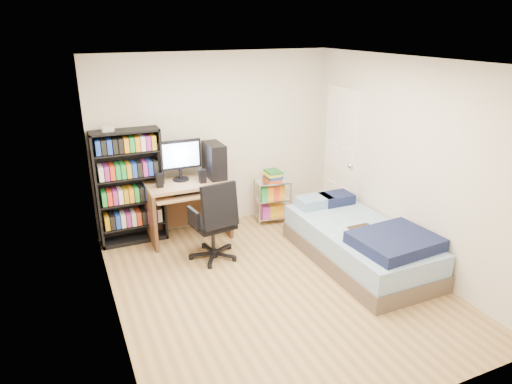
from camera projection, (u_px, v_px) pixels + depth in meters
name	position (u px, v px, depth m)	size (l,w,h in m)	color
room	(278.00, 183.00, 4.84)	(3.58, 4.08, 2.58)	#A68553
media_shelf	(130.00, 186.00, 6.08)	(0.88, 0.29, 1.63)	black
computer_desk	(194.00, 185.00, 6.30)	(1.10, 0.64, 1.38)	#AB7F58
office_chair	(215.00, 234.00, 5.76)	(0.71, 0.71, 1.06)	black
wire_cart	(272.00, 189.00, 6.81)	(0.55, 0.43, 0.80)	silver
bed	(360.00, 243.00, 5.71)	(1.05, 2.11, 0.60)	brown
door	(341.00, 156.00, 6.74)	(0.12, 0.80, 2.00)	white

